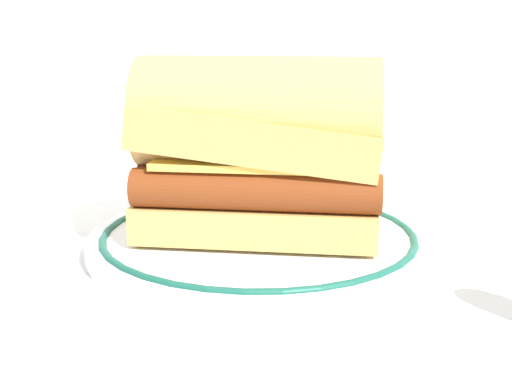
{
  "coord_description": "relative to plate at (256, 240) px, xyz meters",
  "views": [
    {
      "loc": [
        0.04,
        -0.46,
        0.17
      ],
      "look_at": [
        -0.0,
        0.04,
        0.04
      ],
      "focal_mm": 48.42,
      "sensor_mm": 36.0,
      "label": 1
    }
  ],
  "objects": [
    {
      "name": "ground_plane",
      "position": [
        0.0,
        -0.04,
        -0.01
      ],
      "size": [
        1.5,
        1.5,
        0.0
      ],
      "primitive_type": "plane",
      "color": "silver"
    },
    {
      "name": "sausage_sandwich",
      "position": [
        0.0,
        -0.0,
        0.07
      ],
      "size": [
        0.18,
        0.12,
        0.13
      ],
      "rotation": [
        0.0,
        0.0,
        -0.05
      ],
      "color": "tan",
      "rests_on": "plate"
    },
    {
      "name": "plate",
      "position": [
        0.0,
        0.0,
        0.0
      ],
      "size": [
        0.26,
        0.26,
        0.01
      ],
      "color": "white",
      "rests_on": "ground_plane"
    },
    {
      "name": "drinking_glass",
      "position": [
        -0.23,
        0.09,
        0.04
      ],
      "size": [
        0.06,
        0.06,
        0.12
      ],
      "color": "silver",
      "rests_on": "ground_plane"
    }
  ]
}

